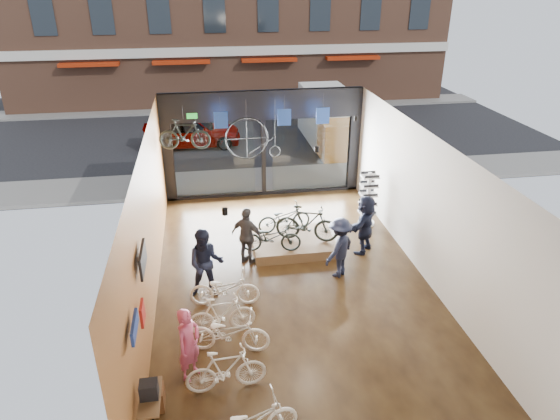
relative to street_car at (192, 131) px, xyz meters
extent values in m
cube|color=black|center=(2.57, -12.00, -0.77)|extent=(7.00, 12.00, 0.04)
cube|color=black|center=(2.57, -12.00, 3.07)|extent=(7.00, 12.00, 0.04)
cube|color=#A76E3A|center=(-0.95, -12.00, 1.15)|extent=(0.04, 12.00, 3.80)
cube|color=beige|center=(6.09, -12.00, 1.15)|extent=(0.04, 12.00, 3.80)
cube|color=beige|center=(2.57, -18.02, 1.15)|extent=(7.00, 0.04, 3.80)
cube|color=#198C26|center=(0.17, -6.12, 2.30)|extent=(0.35, 0.06, 0.18)
cube|color=black|center=(2.57, 3.00, -0.76)|extent=(30.00, 18.00, 0.02)
cube|color=slate|center=(2.57, -4.80, -0.69)|extent=(30.00, 2.40, 0.12)
cube|color=slate|center=(2.57, 7.00, -0.69)|extent=(30.00, 2.00, 0.12)
imported|color=gray|center=(0.00, 0.00, 0.00)|extent=(4.42, 1.78, 1.51)
imported|color=silver|center=(0.62, -15.36, -0.28)|extent=(1.61, 0.55, 0.95)
imported|color=silver|center=(0.74, -14.25, -0.29)|extent=(1.86, 0.97, 0.93)
imported|color=silver|center=(0.63, -13.60, -0.29)|extent=(1.55, 0.53, 0.92)
imported|color=silver|center=(0.76, -12.58, -0.31)|extent=(1.75, 0.78, 0.89)
cube|color=brown|center=(2.90, -10.11, -0.60)|extent=(2.40, 1.80, 0.30)
imported|color=black|center=(2.17, -10.70, -0.02)|extent=(1.73, 0.82, 0.87)
imported|color=black|center=(3.28, -10.25, 0.09)|extent=(1.89, 1.09, 1.10)
imported|color=black|center=(2.73, -9.55, -0.03)|extent=(1.69, 0.80, 0.85)
imported|color=#CC4C72|center=(-0.06, -14.89, 0.05)|extent=(0.67, 0.70, 1.61)
imported|color=#161C33|center=(0.35, -12.13, 0.17)|extent=(0.94, 0.75, 1.84)
imported|color=#3F3F44|center=(1.50, -10.72, 0.09)|extent=(1.03, 0.92, 1.68)
imported|color=#161C33|center=(3.84, -11.75, 0.09)|extent=(1.23, 1.20, 1.69)
imported|color=#161C33|center=(4.90, -10.61, 0.12)|extent=(1.46, 1.57, 1.75)
imported|color=black|center=(-0.07, -7.80, 2.17)|extent=(1.62, 0.64, 0.95)
cube|color=#1E3F99|center=(1.10, -6.80, 2.30)|extent=(0.45, 0.03, 0.55)
cube|color=#1E3F99|center=(3.19, -6.80, 2.30)|extent=(0.45, 0.03, 0.55)
cube|color=#1E3F99|center=(4.49, -6.80, 2.30)|extent=(0.45, 0.03, 0.55)
camera|label=1|loc=(0.49, -22.75, 6.64)|focal=32.00mm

